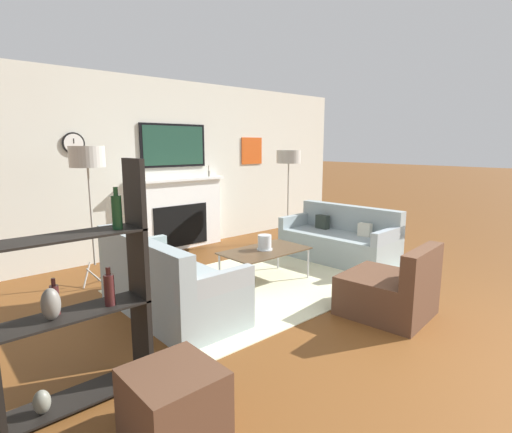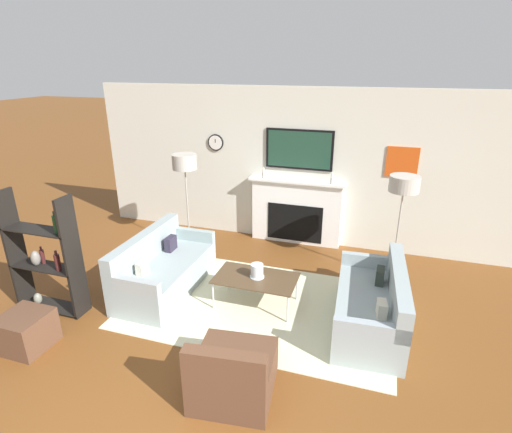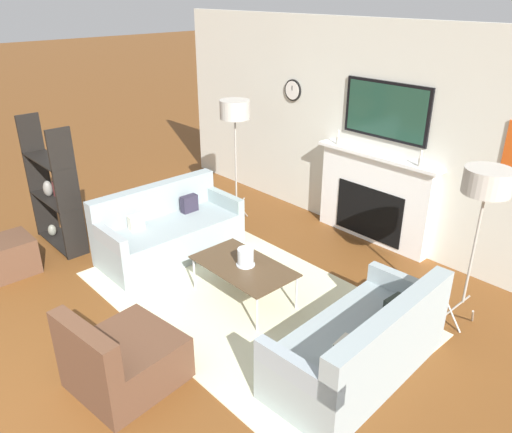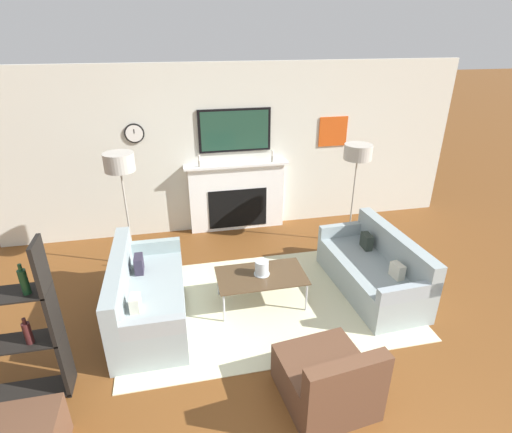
{
  "view_description": "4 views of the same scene",
  "coord_description": "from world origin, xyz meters",
  "px_view_note": "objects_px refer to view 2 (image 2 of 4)",
  "views": [
    {
      "loc": [
        -3.33,
        -0.63,
        1.69
      ],
      "look_at": [
        0.3,
        3.43,
        0.71
      ],
      "focal_mm": 28.0,
      "sensor_mm": 36.0,
      "label": 1
    },
    {
      "loc": [
        1.35,
        -1.52,
        3.07
      ],
      "look_at": [
        -0.26,
        3.47,
        1.03
      ],
      "focal_mm": 28.0,
      "sensor_mm": 36.0,
      "label": 2
    },
    {
      "loc": [
        3.3,
        -0.05,
        3.01
      ],
      "look_at": [
        -0.07,
        3.04,
        0.91
      ],
      "focal_mm": 35.0,
      "sensor_mm": 36.0,
      "label": 3
    },
    {
      "loc": [
        -0.98,
        -1.13,
        3.14
      ],
      "look_at": [
        -0.04,
        3.25,
        1.02
      ],
      "focal_mm": 28.0,
      "sensor_mm": 36.0,
      "label": 4
    }
  ],
  "objects_px": {
    "couch_left": "(163,270)",
    "shelf_unit": "(44,259)",
    "coffee_table": "(256,279)",
    "ottoman": "(26,331)",
    "armchair": "(233,374)",
    "couch_right": "(373,306)",
    "floor_lamp_right": "(404,186)",
    "floor_lamp_left": "(185,163)",
    "hurricane_candle": "(257,272)"
  },
  "relations": [
    {
      "from": "hurricane_candle",
      "to": "armchair",
      "type": "bearing_deg",
      "value": -80.73
    },
    {
      "from": "couch_left",
      "to": "floor_lamp_right",
      "type": "xyz_separation_m",
      "value": [
        3.13,
        1.3,
        1.18
      ]
    },
    {
      "from": "floor_lamp_right",
      "to": "floor_lamp_left",
      "type": "bearing_deg",
      "value": 180.0
    },
    {
      "from": "shelf_unit",
      "to": "armchair",
      "type": "bearing_deg",
      "value": -13.17
    },
    {
      "from": "armchair",
      "to": "floor_lamp_left",
      "type": "xyz_separation_m",
      "value": [
        -1.89,
        2.84,
        1.29
      ]
    },
    {
      "from": "coffee_table",
      "to": "ottoman",
      "type": "distance_m",
      "value": 2.76
    },
    {
      "from": "floor_lamp_left",
      "to": "coffee_table",
      "type": "bearing_deg",
      "value": -38.34
    },
    {
      "from": "armchair",
      "to": "couch_right",
      "type": "bearing_deg",
      "value": 51.2
    },
    {
      "from": "floor_lamp_right",
      "to": "ottoman",
      "type": "relative_size",
      "value": 3.21
    },
    {
      "from": "couch_left",
      "to": "shelf_unit",
      "type": "xyz_separation_m",
      "value": [
        -1.15,
        -0.88,
        0.44
      ]
    },
    {
      "from": "floor_lamp_left",
      "to": "ottoman",
      "type": "relative_size",
      "value": 3.36
    },
    {
      "from": "couch_left",
      "to": "coffee_table",
      "type": "xyz_separation_m",
      "value": [
        1.38,
        0.02,
        0.09
      ]
    },
    {
      "from": "floor_lamp_right",
      "to": "ottoman",
      "type": "xyz_separation_m",
      "value": [
        -3.98,
        -2.89,
        -1.26
      ]
    },
    {
      "from": "shelf_unit",
      "to": "ottoman",
      "type": "bearing_deg",
      "value": -66.81
    },
    {
      "from": "armchair",
      "to": "couch_left",
      "type": "bearing_deg",
      "value": 137.01
    },
    {
      "from": "couch_right",
      "to": "floor_lamp_left",
      "type": "relative_size",
      "value": 1.02
    },
    {
      "from": "floor_lamp_right",
      "to": "ottoman",
      "type": "bearing_deg",
      "value": -143.98
    },
    {
      "from": "hurricane_candle",
      "to": "floor_lamp_left",
      "type": "height_order",
      "value": "floor_lamp_left"
    },
    {
      "from": "coffee_table",
      "to": "ottoman",
      "type": "relative_size",
      "value": 2.16
    },
    {
      "from": "coffee_table",
      "to": "floor_lamp_right",
      "type": "height_order",
      "value": "floor_lamp_right"
    },
    {
      "from": "couch_right",
      "to": "armchair",
      "type": "height_order",
      "value": "couch_right"
    },
    {
      "from": "floor_lamp_right",
      "to": "shelf_unit",
      "type": "relative_size",
      "value": 1.01
    },
    {
      "from": "hurricane_candle",
      "to": "floor_lamp_right",
      "type": "height_order",
      "value": "floor_lamp_right"
    },
    {
      "from": "hurricane_candle",
      "to": "shelf_unit",
      "type": "distance_m",
      "value": 2.72
    },
    {
      "from": "hurricane_candle",
      "to": "ottoman",
      "type": "distance_m",
      "value": 2.79
    },
    {
      "from": "couch_right",
      "to": "floor_lamp_left",
      "type": "xyz_separation_m",
      "value": [
        -3.13,
        1.3,
        1.25
      ]
    },
    {
      "from": "shelf_unit",
      "to": "ottoman",
      "type": "relative_size",
      "value": 3.19
    },
    {
      "from": "couch_left",
      "to": "armchair",
      "type": "xyz_separation_m",
      "value": [
        1.65,
        -1.54,
        -0.05
      ]
    },
    {
      "from": "couch_right",
      "to": "couch_left",
      "type": "bearing_deg",
      "value": -179.96
    },
    {
      "from": "floor_lamp_left",
      "to": "floor_lamp_right",
      "type": "relative_size",
      "value": 1.05
    },
    {
      "from": "couch_left",
      "to": "floor_lamp_left",
      "type": "bearing_deg",
      "value": 100.49
    },
    {
      "from": "armchair",
      "to": "shelf_unit",
      "type": "bearing_deg",
      "value": 166.83
    },
    {
      "from": "floor_lamp_right",
      "to": "ottoman",
      "type": "height_order",
      "value": "floor_lamp_right"
    },
    {
      "from": "shelf_unit",
      "to": "couch_right",
      "type": "bearing_deg",
      "value": 12.33
    },
    {
      "from": "couch_left",
      "to": "couch_right",
      "type": "relative_size",
      "value": 1.0
    },
    {
      "from": "coffee_table",
      "to": "couch_right",
      "type": "bearing_deg",
      "value": -0.51
    },
    {
      "from": "armchair",
      "to": "floor_lamp_right",
      "type": "distance_m",
      "value": 3.42
    },
    {
      "from": "armchair",
      "to": "hurricane_candle",
      "type": "height_order",
      "value": "armchair"
    },
    {
      "from": "floor_lamp_left",
      "to": "floor_lamp_right",
      "type": "xyz_separation_m",
      "value": [
        3.37,
        0.0,
        -0.06
      ]
    },
    {
      "from": "coffee_table",
      "to": "armchair",
      "type": "bearing_deg",
      "value": -80.19
    },
    {
      "from": "shelf_unit",
      "to": "ottoman",
      "type": "xyz_separation_m",
      "value": [
        0.31,
        -0.71,
        -0.52
      ]
    },
    {
      "from": "armchair",
      "to": "shelf_unit",
      "type": "relative_size",
      "value": 0.56
    },
    {
      "from": "ottoman",
      "to": "couch_left",
      "type": "bearing_deg",
      "value": 61.95
    },
    {
      "from": "couch_right",
      "to": "floor_lamp_left",
      "type": "distance_m",
      "value": 3.61
    },
    {
      "from": "armchair",
      "to": "shelf_unit",
      "type": "height_order",
      "value": "shelf_unit"
    },
    {
      "from": "couch_right",
      "to": "coffee_table",
      "type": "relative_size",
      "value": 1.58
    },
    {
      "from": "couch_left",
      "to": "shelf_unit",
      "type": "height_order",
      "value": "shelf_unit"
    },
    {
      "from": "couch_right",
      "to": "coffee_table",
      "type": "height_order",
      "value": "couch_right"
    },
    {
      "from": "coffee_table",
      "to": "shelf_unit",
      "type": "xyz_separation_m",
      "value": [
        -2.54,
        -0.9,
        0.35
      ]
    },
    {
      "from": "floor_lamp_left",
      "to": "couch_left",
      "type": "bearing_deg",
      "value": -79.51
    }
  ]
}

